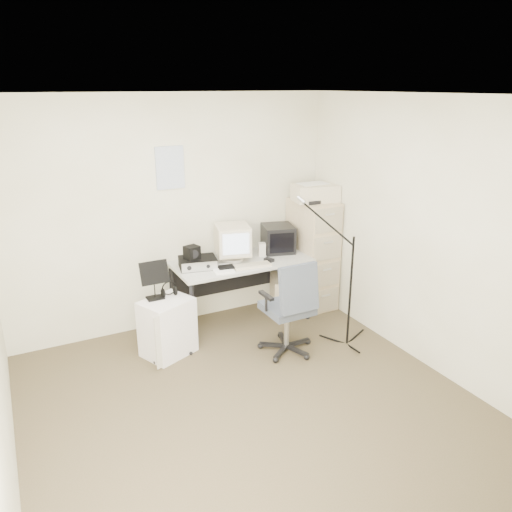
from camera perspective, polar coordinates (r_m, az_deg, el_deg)
name	(u,v)px	position (r m, az deg, el deg)	size (l,w,h in m)	color
floor	(250,404)	(4.42, -0.70, -16.57)	(3.60, 3.60, 0.01)	#433D22
ceiling	(248,95)	(3.59, -0.87, 17.96)	(3.60, 3.60, 0.01)	white
wall_back	(174,214)	(5.43, -9.35, 4.73)	(3.60, 0.02, 2.50)	silver
wall_front	(423,384)	(2.51, 18.53, -13.70)	(3.60, 0.02, 2.50)	silver
wall_right	(423,235)	(4.86, 18.56, 2.31)	(0.02, 3.60, 2.50)	silver
wall_calendar	(170,168)	(5.31, -9.81, 9.90)	(0.30, 0.02, 0.44)	white
filing_cabinet	(312,254)	(5.99, 6.44, 0.23)	(0.40, 0.60, 1.30)	#CAB291
printer	(315,193)	(5.78, 6.79, 7.19)	(0.49, 0.33, 0.19)	beige
desk	(242,291)	(5.62, -1.62, -4.04)	(1.50, 0.70, 0.73)	silver
crt_monitor	(233,243)	(5.46, -2.69, 1.51)	(0.36, 0.37, 0.39)	beige
crt_tv	(278,238)	(5.76, 2.52, 2.02)	(0.34, 0.36, 0.31)	black
desk_speaker	(262,249)	(5.63, 0.68, 0.77)	(0.08, 0.08, 0.15)	beige
keyboard	(252,266)	(5.30, -0.47, -1.12)	(0.41, 0.14, 0.02)	beige
mouse	(269,260)	(5.47, 1.50, -0.44)	(0.06, 0.11, 0.03)	black
radio_receiver	(198,263)	(5.30, -6.68, -0.76)	(0.38, 0.27, 0.11)	black
radio_speaker	(192,252)	(5.23, -7.33, 0.40)	(0.14, 0.13, 0.14)	black
papers	(222,269)	(5.23, -3.85, -1.48)	(0.21, 0.28, 0.02)	white
pc_tower	(280,293)	(5.99, 2.79, -4.24)	(0.19, 0.44, 0.41)	beige
office_chair	(287,306)	(4.96, 3.57, -5.73)	(0.57, 0.57, 0.99)	#414B57
side_cart	(167,327)	(5.06, -10.09, -8.02)	(0.47, 0.37, 0.58)	white
music_stand	(154,279)	(4.93, -11.59, -2.64)	(0.27, 0.15, 0.40)	black
headphones	(169,291)	(5.02, -9.90, -3.96)	(0.16, 0.16, 0.03)	black
mic_stand	(351,275)	(5.07, 10.85, -2.17)	(0.02, 0.02, 1.52)	black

